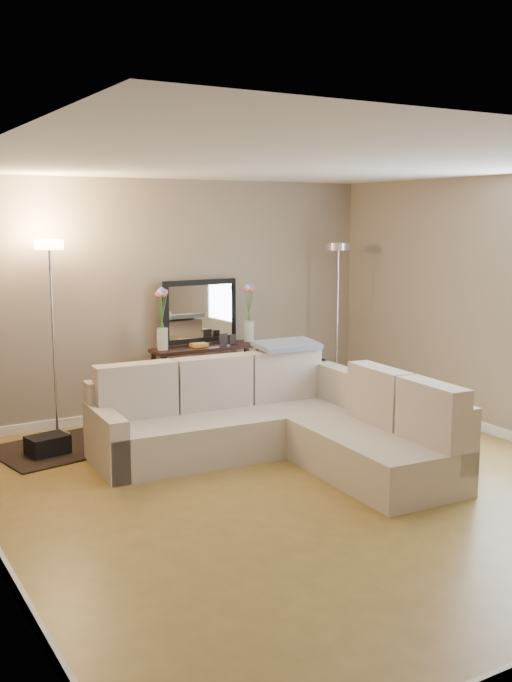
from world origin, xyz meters
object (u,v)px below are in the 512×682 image
sectional_sofa (278,424)px  floor_lamp_unlit (338,290)px  floor_lamp_lit (51,300)px  console_table (201,377)px

sectional_sofa → floor_lamp_unlit: floor_lamp_unlit is taller
sectional_sofa → floor_lamp_lit: bearing=132.9°
console_table → floor_lamp_unlit: (1.73, -0.16, 0.90)m
floor_lamp_unlit → floor_lamp_lit: bearing=177.7°
sectional_sofa → floor_lamp_unlit: size_ratio=1.35×
console_table → floor_lamp_lit: floor_lamp_lit is taller
console_table → floor_lamp_lit: (-1.63, -0.03, 0.95)m
floor_lamp_lit → floor_lamp_unlit: size_ratio=1.04×
floor_lamp_lit → floor_lamp_unlit: 3.36m
sectional_sofa → console_table: 1.72m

